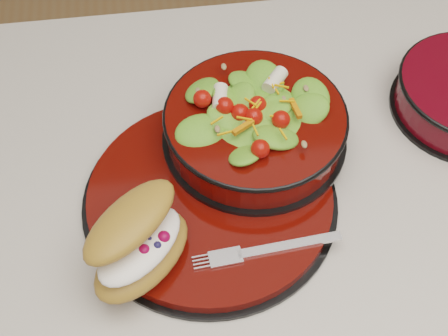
{
  "coord_description": "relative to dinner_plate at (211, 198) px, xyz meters",
  "views": [
    {
      "loc": [
        0.05,
        -0.42,
        1.55
      ],
      "look_at": [
        0.11,
        0.02,
        0.94
      ],
      "focal_mm": 50.0,
      "sensor_mm": 36.0,
      "label": 1
    }
  ],
  "objects": [
    {
      "name": "fork",
      "position": [
        0.06,
        -0.09,
        0.01
      ],
      "size": [
        0.16,
        0.03,
        0.0
      ],
      "rotation": [
        0.0,
        0.0,
        1.65
      ],
      "color": "silver",
      "rests_on": "dinner_plate"
    },
    {
      "name": "croissant",
      "position": [
        -0.09,
        -0.08,
        0.05
      ],
      "size": [
        0.14,
        0.16,
        0.08
      ],
      "rotation": [
        0.0,
        0.0,
        0.79
      ],
      "color": "#AA7334",
      "rests_on": "dinner_plate"
    },
    {
      "name": "dinner_plate",
      "position": [
        0.0,
        0.0,
        0.0
      ],
      "size": [
        0.31,
        0.31,
        0.02
      ],
      "rotation": [
        0.0,
        0.0,
        0.09
      ],
      "color": "black",
      "rests_on": "island_counter"
    },
    {
      "name": "salad_bowl",
      "position": [
        0.07,
        0.08,
        0.05
      ],
      "size": [
        0.24,
        0.24,
        0.1
      ],
      "rotation": [
        0.0,
        0.0,
        -0.08
      ],
      "color": "black",
      "rests_on": "dinner_plate"
    }
  ]
}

